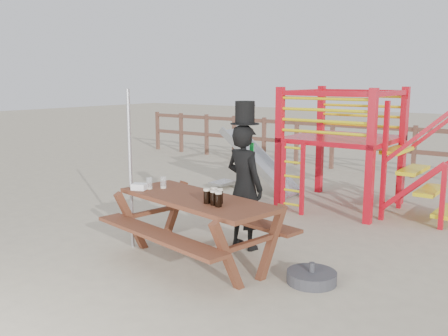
% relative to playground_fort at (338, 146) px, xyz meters
% --- Properties ---
extents(ground, '(60.00, 60.00, 0.00)m').
position_rel_playground_fort_xyz_m(ground, '(-0.12, -3.58, -1.07)').
color(ground, '#B6AA8E').
rests_on(ground, ground).
extents(back_fence, '(15.09, 0.09, 1.20)m').
position_rel_playground_fort_xyz_m(back_fence, '(-0.12, 3.42, -0.34)').
color(back_fence, brown).
rests_on(back_fence, ground).
extents(playground_fort, '(4.71, 1.84, 2.10)m').
position_rel_playground_fort_xyz_m(playground_fort, '(0.00, 0.00, 0.00)').
color(playground_fort, red).
rests_on(playground_fort, ground).
extents(picnic_table, '(2.35, 1.82, 0.82)m').
position_rel_playground_fort_xyz_m(picnic_table, '(-0.21, -3.65, -0.55)').
color(picnic_table, brown).
rests_on(picnic_table, ground).
extents(man_with_hat, '(0.67, 0.51, 1.95)m').
position_rel_playground_fort_xyz_m(man_with_hat, '(-0.07, -2.84, -0.20)').
color(man_with_hat, black).
rests_on(man_with_hat, ground).
extents(metal_pole, '(0.05, 0.05, 2.11)m').
position_rel_playground_fort_xyz_m(metal_pole, '(-1.27, -3.72, -0.02)').
color(metal_pole, '#B2B2B7').
rests_on(metal_pole, ground).
extents(parasol_base, '(0.56, 0.56, 0.23)m').
position_rel_playground_fort_xyz_m(parasol_base, '(1.21, -3.39, -1.01)').
color(parasol_base, '#37383D').
rests_on(parasol_base, ground).
extents(paper_bag, '(0.22, 0.20, 0.08)m').
position_rel_playground_fort_xyz_m(paper_bag, '(-1.07, -3.76, -0.21)').
color(paper_bag, white).
rests_on(paper_bag, picnic_table).
extents(stout_pints, '(0.28, 0.22, 0.17)m').
position_rel_playground_fort_xyz_m(stout_pints, '(0.17, -3.79, -0.16)').
color(stout_pints, black).
rests_on(stout_pints, picnic_table).
extents(empty_glasses, '(0.19, 0.22, 0.15)m').
position_rel_playground_fort_xyz_m(empty_glasses, '(-0.94, -3.58, -0.18)').
color(empty_glasses, silver).
rests_on(empty_glasses, picnic_table).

